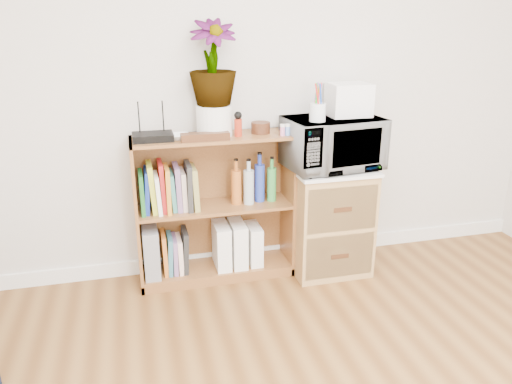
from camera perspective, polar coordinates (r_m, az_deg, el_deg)
name	(u,v)px	position (r m, az deg, el deg)	size (l,w,h in m)	color
skirting_board	(262,253)	(3.57, 0.67, -6.97)	(4.00, 0.02, 0.10)	white
bookshelf	(215,209)	(3.21, -4.72, -1.92)	(1.00, 0.30, 0.95)	brown
wicker_unit	(328,220)	(3.38, 8.21, -3.18)	(0.50, 0.45, 0.70)	#9E7542
microwave	(332,143)	(3.21, 8.73, 5.55)	(0.58, 0.40, 0.32)	silver
pen_cup	(318,112)	(3.04, 7.05, 9.02)	(0.10, 0.10, 0.11)	white
small_appliance	(348,100)	(3.24, 10.50, 10.35)	(0.26, 0.21, 0.20)	white
router	(153,137)	(3.01, -11.72, 6.20)	(0.24, 0.16, 0.04)	black
white_bowl	(179,137)	(3.01, -8.81, 6.27)	(0.13, 0.13, 0.03)	white
plant_pot	(214,120)	(3.07, -4.79, 8.16)	(0.22, 0.22, 0.19)	white
potted_plant	(213,63)	(3.02, -4.98, 14.51)	(0.28, 0.28, 0.50)	#33772F
trinket_box	(205,137)	(2.96, -5.83, 6.30)	(0.29, 0.07, 0.05)	#381A0F
kokeshi_doll	(238,128)	(3.04, -2.06, 7.36)	(0.05, 0.05, 0.11)	#A52814
wooden_bowl	(261,128)	(3.13, 0.53, 7.37)	(0.12, 0.12, 0.07)	#361A0E
paint_jars	(288,131)	(3.08, 3.63, 7.03)	(0.12, 0.04, 0.06)	pink
file_box	(151,250)	(3.27, -11.91, -6.53)	(0.10, 0.26, 0.32)	gray
magazine_holder_left	(222,245)	(3.31, -3.95, -6.09)	(0.09, 0.24, 0.29)	white
magazine_holder_mid	(238,243)	(3.32, -2.12, -5.88)	(0.09, 0.24, 0.30)	white
magazine_holder_right	(254,244)	(3.35, -0.27, -5.94)	(0.08, 0.21, 0.26)	white
cookbooks	(169,189)	(3.12, -9.95, 0.39)	(0.35, 0.20, 0.31)	#1B6827
liquor_bottles	(253,180)	(3.20, -0.35, 1.35)	(0.30, 0.07, 0.31)	#B45D21
lower_books	(175,253)	(3.29, -9.25, -6.84)	(0.17, 0.19, 0.28)	#C96C23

